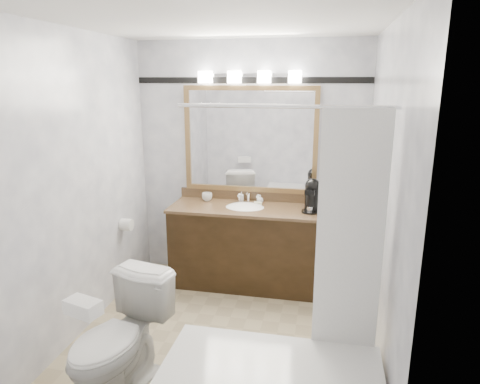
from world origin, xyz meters
name	(u,v)px	position (x,y,z in m)	size (l,w,h in m)	color
room	(220,194)	(0.00, 0.00, 1.25)	(2.42, 2.62, 2.52)	tan
vanity	(245,244)	(0.00, 1.02, 0.44)	(1.53, 0.58, 0.97)	black
mirror	(250,140)	(0.00, 1.28, 1.50)	(1.40, 0.04, 1.10)	#997445
vanity_light_bar	(249,77)	(0.00, 1.23, 2.13)	(1.02, 0.14, 0.12)	silver
accent_stripe	(251,80)	(0.00, 1.29, 2.10)	(2.40, 0.01, 0.06)	black
tp_roll	(126,225)	(-1.14, 0.66, 0.70)	(0.12, 0.12, 0.11)	white
toilet	(118,340)	(-0.53, -0.77, 0.40)	(0.45, 0.79, 0.81)	white
tissue_box	(83,307)	(-0.53, -1.12, 0.85)	(0.21, 0.11, 0.08)	white
coffee_maker	(312,195)	(0.67, 1.01, 1.02)	(0.17, 0.21, 0.33)	black
cup_left	(207,197)	(-0.44, 1.17, 0.89)	(0.11, 0.11, 0.09)	white
soap_bottle_a	(241,196)	(-0.08, 1.23, 0.90)	(0.04, 0.05, 0.10)	white
soap_bottle_b	(260,199)	(0.13, 1.18, 0.90)	(0.07, 0.07, 0.09)	white
soap_bar	(258,203)	(0.11, 1.13, 0.86)	(0.08, 0.05, 0.03)	beige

